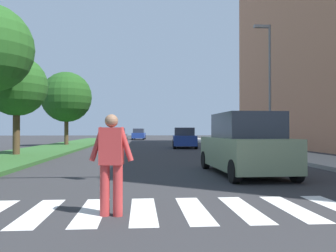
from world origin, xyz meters
TOP-DOWN VIEW (x-y plane):
  - ground_plane at (0.00, 30.00)m, footprint 140.00×140.00m
  - crosswalk at (0.00, 7.73)m, footprint 6.75×2.20m
  - median_strip at (-6.88, 28.00)m, footprint 4.24×64.00m
  - tree_far at (-7.05, 20.68)m, footprint 3.20×3.20m
  - tree_distant at (-7.09, 33.51)m, footprint 4.48×4.48m
  - sidewalk_right at (7.62, 28.00)m, footprint 3.00×64.00m
  - traffic_light_gantry at (-3.16, 9.77)m, footprint 6.82×0.30m
  - street_lamp_right at (7.02, 21.64)m, footprint 1.02×0.24m
  - pedestrian_performer at (-0.98, 7.39)m, footprint 0.75×0.29m
  - suv_crossing at (2.84, 12.57)m, footprint 2.08×4.65m
  - sedan_midblock at (3.06, 29.86)m, footprint 2.19×4.63m
  - sedan_distant at (-3.03, 40.49)m, footprint 2.09×4.43m
  - sedan_far_horizon at (-0.73, 55.73)m, footprint 2.21×4.53m

SIDE VIEW (x-z plane):
  - ground_plane at x=0.00m, z-range 0.00..0.00m
  - crosswalk at x=0.00m, z-range 0.00..0.01m
  - median_strip at x=-6.88m, z-range 0.00..0.15m
  - sidewalk_right at x=7.62m, z-range 0.00..0.15m
  - sedan_midblock at x=3.06m, z-range -0.05..1.58m
  - sedan_distant at x=-3.03m, z-range -0.06..1.62m
  - sedan_far_horizon at x=-0.73m, z-range -0.06..1.62m
  - suv_crossing at x=2.84m, z-range -0.05..1.92m
  - pedestrian_performer at x=-0.98m, z-range 0.09..1.78m
  - tree_far at x=-7.05m, z-range 1.14..6.38m
  - traffic_light_gantry at x=-3.16m, z-range 1.27..7.27m
  - tree_distant at x=-7.09m, z-range 1.14..7.64m
  - street_lamp_right at x=7.02m, z-range 0.84..8.34m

